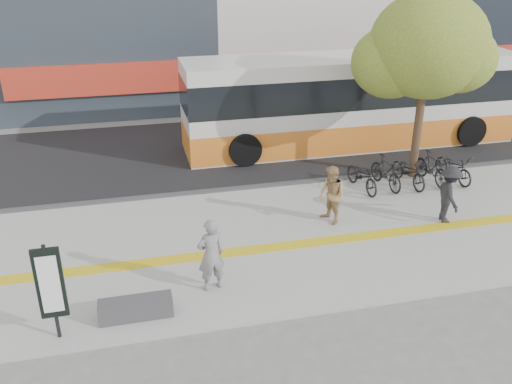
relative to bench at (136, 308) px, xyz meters
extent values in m
plane|color=#61615D|center=(2.60, 1.20, -0.30)|extent=(120.00, 120.00, 0.00)
cube|color=gray|center=(2.60, 2.70, -0.27)|extent=(40.00, 7.00, 0.08)
cube|color=gold|center=(2.60, 2.20, -0.22)|extent=(40.00, 0.45, 0.01)
cube|color=black|center=(2.60, 10.20, -0.28)|extent=(40.00, 8.00, 0.06)
cube|color=#38383A|center=(2.60, 6.20, -0.23)|extent=(40.00, 0.25, 0.14)
cube|color=red|center=(4.60, 15.25, 1.70)|extent=(19.00, 0.50, 1.40)
cube|color=#38383A|center=(0.00, 0.00, 0.00)|extent=(1.60, 0.45, 0.45)
cylinder|color=black|center=(-1.60, -0.30, 0.88)|extent=(0.08, 0.08, 2.20)
cube|color=black|center=(-1.60, -0.30, 1.09)|extent=(0.55, 0.08, 1.60)
cube|color=white|center=(-1.60, -0.35, 1.09)|extent=(0.40, 0.02, 1.30)
cylinder|color=#3D2C1C|center=(9.80, 5.90, 1.38)|extent=(0.28, 0.28, 3.20)
ellipsoid|color=#466C24|center=(9.80, 5.90, 4.29)|extent=(3.80, 3.80, 3.42)
ellipsoid|color=#466C24|center=(8.80, 6.40, 3.69)|extent=(2.60, 2.60, 2.34)
ellipsoid|color=#466C24|center=(10.70, 5.50, 3.90)|extent=(2.40, 2.40, 2.16)
ellipsoid|color=#466C24|center=(10.10, 6.70, 5.10)|extent=(2.20, 2.20, 1.98)
cube|color=silver|center=(8.95, 9.70, 1.53)|extent=(13.29, 2.77, 3.54)
cube|color=orange|center=(8.95, 9.70, 0.36)|extent=(13.31, 2.79, 1.11)
cube|color=black|center=(8.95, 9.70, 2.14)|extent=(13.31, 2.79, 1.22)
cylinder|color=black|center=(4.29, 8.32, 0.36)|extent=(1.22, 0.39, 1.22)
cylinder|color=black|center=(4.29, 11.08, 0.36)|extent=(1.22, 0.39, 1.22)
cylinder|color=black|center=(13.60, 8.32, 0.36)|extent=(1.22, 0.39, 1.22)
cylinder|color=black|center=(13.60, 11.08, 0.36)|extent=(1.22, 0.39, 1.22)
imported|color=black|center=(7.58, 5.20, 0.27)|extent=(0.86, 1.93, 0.98)
imported|color=black|center=(8.42, 5.20, 0.32)|extent=(0.72, 1.86, 1.09)
imported|color=black|center=(9.26, 5.20, 0.27)|extent=(0.86, 1.93, 0.98)
imported|color=black|center=(10.10, 5.20, 0.32)|extent=(0.72, 1.86, 1.09)
imported|color=black|center=(10.94, 5.20, 0.27)|extent=(0.86, 1.93, 0.98)
imported|color=black|center=(1.80, 0.70, 0.69)|extent=(0.75, 0.58, 1.83)
imported|color=#A07F50|center=(5.73, 3.23, 0.65)|extent=(0.89, 1.01, 1.74)
imported|color=black|center=(9.06, 2.51, 0.64)|extent=(0.81, 1.20, 1.72)
camera|label=1|loc=(0.23, -10.25, 7.32)|focal=38.67mm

